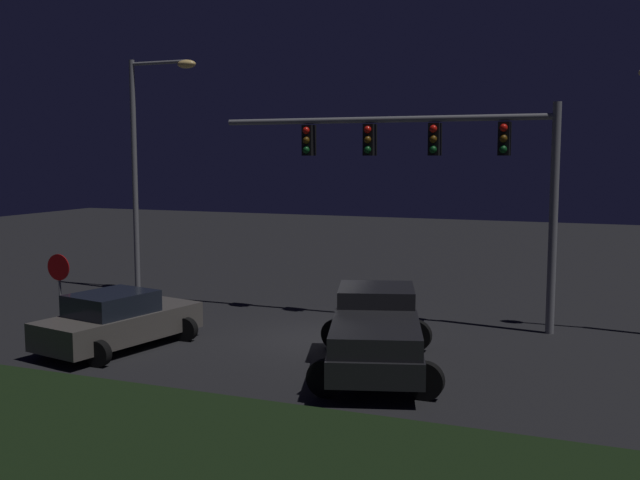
{
  "coord_description": "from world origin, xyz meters",
  "views": [
    {
      "loc": [
        7.51,
        -18.58,
        5.01
      ],
      "look_at": [
        -0.31,
        1.06,
        2.61
      ],
      "focal_mm": 41.61,
      "sensor_mm": 36.0,
      "label": 1
    }
  ],
  "objects": [
    {
      "name": "ground_plane",
      "position": [
        0.0,
        0.0,
        0.0
      ],
      "size": [
        80.0,
        80.0,
        0.0
      ],
      "primitive_type": "plane",
      "color": "black"
    },
    {
      "name": "grass_median",
      "position": [
        0.0,
        -8.0,
        0.05
      ],
      "size": [
        23.02,
        5.0,
        0.1
      ],
      "primitive_type": "cube",
      "color": "black",
      "rests_on": "ground_plane"
    },
    {
      "name": "pickup_truck",
      "position": [
        2.43,
        -2.26,
        1.0
      ],
      "size": [
        3.91,
        5.75,
        1.8
      ],
      "rotation": [
        0.0,
        0.0,
        1.87
      ],
      "color": "black",
      "rests_on": "ground_plane"
    },
    {
      "name": "car_sedan",
      "position": [
        -4.4,
        -2.92,
        0.74
      ],
      "size": [
        3.04,
        4.67,
        1.51
      ],
      "rotation": [
        0.0,
        0.0,
        1.37
      ],
      "color": "#514C47",
      "rests_on": "ground_plane"
    },
    {
      "name": "traffic_signal_gantry",
      "position": [
        2.58,
        2.98,
        5.03
      ],
      "size": [
        10.32,
        0.56,
        6.5
      ],
      "color": "slate",
      "rests_on": "ground_plane"
    },
    {
      "name": "street_lamp_left",
      "position": [
        -8.38,
        4.27,
        5.32
      ],
      "size": [
        2.76,
        0.44,
        8.47
      ],
      "color": "slate",
      "rests_on": "ground_plane"
    },
    {
      "name": "stop_sign",
      "position": [
        -7.18,
        -1.88,
        1.56
      ],
      "size": [
        0.76,
        0.08,
        2.23
      ],
      "color": "slate",
      "rests_on": "ground_plane"
    }
  ]
}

